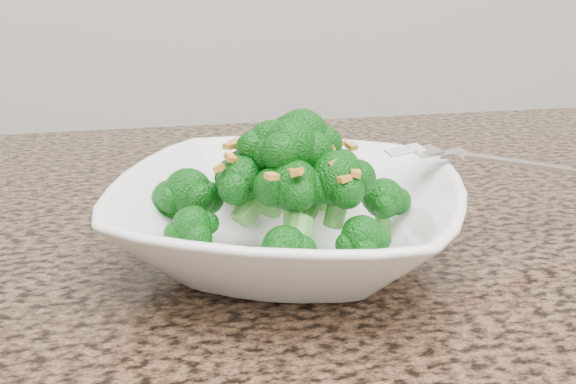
{
  "coord_description": "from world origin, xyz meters",
  "views": [
    {
      "loc": [
        -0.24,
        -0.05,
        1.11
      ],
      "look_at": [
        -0.15,
        0.41,
        0.95
      ],
      "focal_mm": 45.0,
      "sensor_mm": 36.0,
      "label": 1
    }
  ],
  "objects": [
    {
      "name": "granite_counter",
      "position": [
        0.0,
        0.3,
        0.89
      ],
      "size": [
        1.64,
        1.04,
        0.03
      ],
      "primitive_type": "cube",
      "color": "brown",
      "rests_on": "cabinet"
    },
    {
      "name": "bowl",
      "position": [
        -0.15,
        0.41,
        0.93
      ],
      "size": [
        0.31,
        0.31,
        0.06
      ],
      "primitive_type": "imported",
      "rotation": [
        0.0,
        0.0,
        -0.37
      ],
      "color": "white",
      "rests_on": "granite_counter"
    },
    {
      "name": "broccoli_pile",
      "position": [
        -0.15,
        0.41,
        0.99
      ],
      "size": [
        0.21,
        0.21,
        0.07
      ],
      "primitive_type": null,
      "color": "#0A5B0D",
      "rests_on": "bowl"
    },
    {
      "name": "garlic_topping",
      "position": [
        -0.15,
        0.41,
        1.03
      ],
      "size": [
        0.13,
        0.13,
        0.01
      ],
      "primitive_type": null,
      "color": "gold",
      "rests_on": "broccoli_pile"
    },
    {
      "name": "fork",
      "position": [
        -0.02,
        0.43,
        0.96
      ],
      "size": [
        0.18,
        0.05,
        0.01
      ],
      "primitive_type": null,
      "rotation": [
        0.0,
        0.0,
        0.11
      ],
      "color": "silver",
      "rests_on": "bowl"
    }
  ]
}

